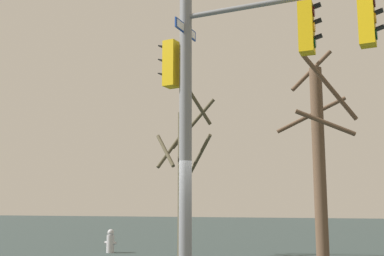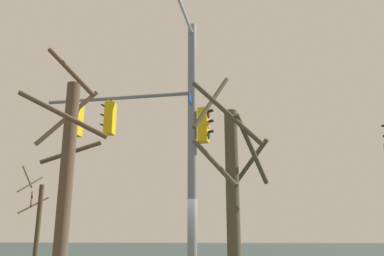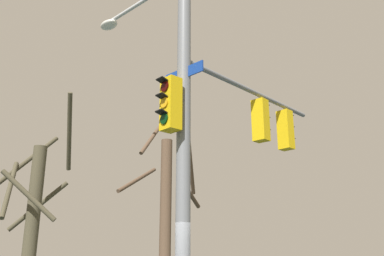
# 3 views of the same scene
# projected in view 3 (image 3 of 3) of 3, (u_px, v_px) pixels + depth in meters

# --- Properties ---
(main_signal_pole_assembly) EXTENTS (5.73, 4.01, 8.34)m
(main_signal_pole_assembly) POSITION_uv_depth(u_px,v_px,m) (205.00, 119.00, 9.18)
(main_signal_pole_assembly) COLOR slate
(main_signal_pole_assembly) RESTS_ON ground
(bare_tree_behind_pole) EXTENTS (2.21, 2.25, 5.88)m
(bare_tree_behind_pole) POSITION_uv_depth(u_px,v_px,m) (165.00, 219.00, 11.75)
(bare_tree_behind_pole) COLOR brown
(bare_tree_behind_pole) RESTS_ON ground
(bare_tree_corner) EXTENTS (1.77, 1.80, 5.41)m
(bare_tree_corner) POSITION_uv_depth(u_px,v_px,m) (31.00, 229.00, 8.85)
(bare_tree_corner) COLOR #4A4431
(bare_tree_corner) RESTS_ON ground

